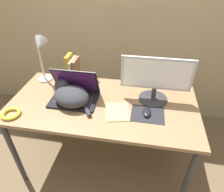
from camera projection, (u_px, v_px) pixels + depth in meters
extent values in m
cube|color=tan|center=(120.00, 5.00, 2.00)|extent=(8.00, 0.05, 2.60)
cube|color=#93704C|center=(103.00, 104.00, 1.61)|extent=(1.49, 0.74, 0.03)
cylinder|color=#38383D|center=(15.00, 154.00, 1.67)|extent=(0.04, 0.04, 0.73)
cylinder|color=#38383D|center=(187.00, 180.00, 1.47)|extent=(0.04, 0.04, 0.73)
cylinder|color=#38383D|center=(48.00, 106.00, 2.18)|extent=(0.04, 0.04, 0.73)
cylinder|color=#38383D|center=(179.00, 121.00, 1.99)|extent=(0.04, 0.04, 0.73)
cube|color=black|center=(74.00, 100.00, 1.61)|extent=(0.37, 0.26, 0.02)
cube|color=#28282D|center=(74.00, 100.00, 1.59)|extent=(0.30, 0.14, 0.00)
cube|color=black|center=(76.00, 81.00, 1.60)|extent=(0.37, 0.11, 0.24)
cube|color=#421956|center=(76.00, 81.00, 1.60)|extent=(0.33, 0.09, 0.21)
ellipsoid|color=#333338|center=(71.00, 96.00, 1.55)|extent=(0.36, 0.33, 0.14)
sphere|color=#333338|center=(62.00, 86.00, 1.61)|extent=(0.12, 0.12, 0.12)
cone|color=#333338|center=(63.00, 79.00, 1.61)|extent=(0.04, 0.04, 0.03)
cone|color=#333338|center=(57.00, 83.00, 1.56)|extent=(0.04, 0.04, 0.03)
cylinder|color=#333338|center=(87.00, 110.00, 1.49)|extent=(0.10, 0.13, 0.03)
cylinder|color=#333338|center=(153.00, 99.00, 1.63)|extent=(0.23, 0.23, 0.01)
cylinder|color=#333338|center=(154.00, 93.00, 1.60)|extent=(0.04, 0.04, 0.10)
cube|color=#B2B2B7|center=(157.00, 74.00, 1.49)|extent=(0.54, 0.03, 0.26)
cube|color=white|center=(157.00, 75.00, 1.48)|extent=(0.49, 0.01, 0.23)
cube|color=#232328|center=(148.00, 114.00, 1.48)|extent=(0.24, 0.20, 0.00)
ellipsoid|color=black|center=(147.00, 112.00, 1.48)|extent=(0.06, 0.11, 0.03)
cube|color=gold|center=(70.00, 68.00, 1.81)|extent=(0.04, 0.13, 0.25)
cube|color=white|center=(73.00, 70.00, 1.81)|extent=(0.02, 0.16, 0.21)
cube|color=olive|center=(76.00, 70.00, 1.81)|extent=(0.04, 0.15, 0.22)
cylinder|color=silver|center=(45.00, 79.00, 1.88)|extent=(0.13, 0.13, 0.01)
cylinder|color=silver|center=(41.00, 61.00, 1.77)|extent=(0.02, 0.02, 0.36)
cone|color=silver|center=(40.00, 44.00, 1.63)|extent=(0.11, 0.13, 0.14)
torus|color=gold|center=(11.00, 114.00, 1.47)|extent=(0.14, 0.14, 0.03)
cube|color=#E5DB6B|center=(117.00, 112.00, 1.50)|extent=(0.21, 0.24, 0.01)
cylinder|color=#232328|center=(95.00, 80.00, 1.85)|extent=(0.02, 0.02, 0.02)
sphere|color=#4C4C51|center=(95.00, 77.00, 1.83)|extent=(0.05, 0.05, 0.05)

